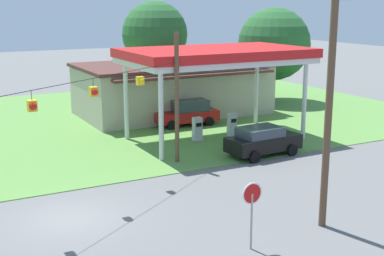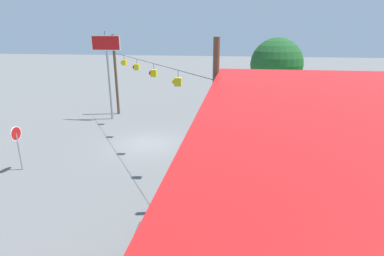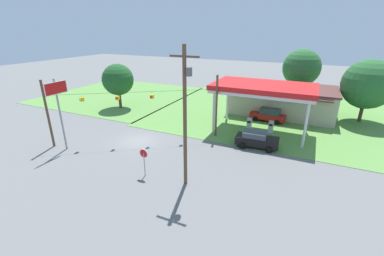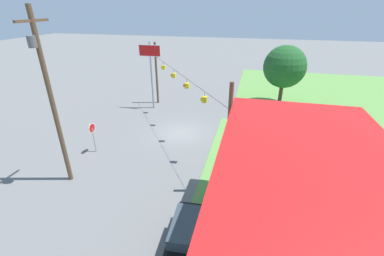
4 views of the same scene
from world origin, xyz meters
TOP-DOWN VIEW (x-y plane):
  - ground_plane at (0.00, 0.00)m, footprint 160.00×160.00m
  - grass_verge_opposite_corner at (-16.00, 16.00)m, footprint 24.00×24.00m
  - gas_station_canopy at (11.71, 8.44)m, footprint 11.39×6.72m
  - fuel_pump_near at (10.42, 8.44)m, footprint 0.71×0.56m
  - stop_sign_roadside at (4.91, -5.76)m, footprint 0.80×0.08m
  - stop_sign_overhead at (-5.48, -4.88)m, footprint 0.22×2.43m
  - signal_span_gantry at (-0.00, -0.01)m, footprint 14.84×10.24m
  - tree_west_verge at (-10.24, 9.32)m, footprint 4.74×4.74m

SIDE VIEW (x-z plane):
  - ground_plane at x=0.00m, z-range 0.00..0.00m
  - grass_verge_opposite_corner at x=-16.00m, z-range 0.00..0.04m
  - fuel_pump_near at x=10.42m, z-range -0.04..1.55m
  - stop_sign_roadside at x=4.91m, z-range 0.56..3.06m
  - signal_span_gantry at x=0.00m, z-range 0.35..7.46m
  - tree_west_verge at x=-10.24m, z-range 1.04..7.88m
  - stop_sign_overhead at x=-5.48m, z-range 1.65..8.97m
  - gas_station_canopy at x=11.71m, z-range 2.41..8.24m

